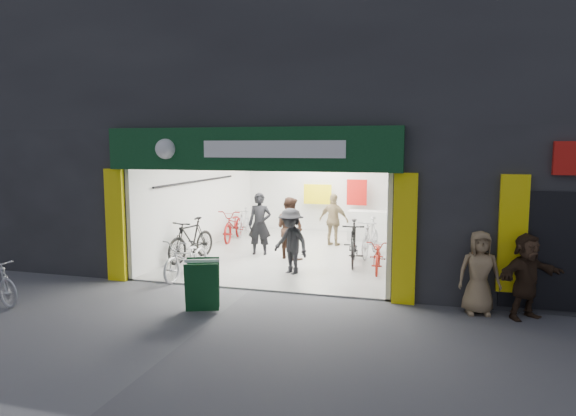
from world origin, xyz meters
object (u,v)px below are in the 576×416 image
at_px(pedestrian_near, 479,273).
at_px(bike_right_front, 353,243).
at_px(bike_left_front, 187,258).
at_px(sandwich_board, 202,284).

bearing_deg(pedestrian_near, bike_right_front, 121.71).
xyz_separation_m(bike_left_front, sandwich_board, (1.42, -2.17, 0.05)).
distance_m(bike_left_front, pedestrian_near, 6.50).
relative_size(bike_left_front, bike_right_front, 0.93).
bearing_deg(pedestrian_near, sandwich_board, -175.02).
height_order(bike_right_front, sandwich_board, bike_right_front).
xyz_separation_m(bike_right_front, pedestrian_near, (2.83, -3.26, 0.19)).
bearing_deg(bike_left_front, pedestrian_near, -2.18).
bearing_deg(pedestrian_near, bike_left_front, 162.82).
xyz_separation_m(bike_left_front, pedestrian_near, (6.43, -0.90, 0.30)).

